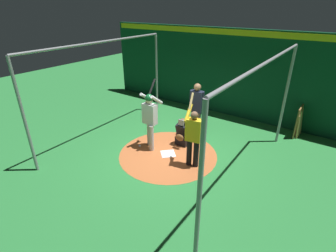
{
  "coord_description": "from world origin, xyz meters",
  "views": [
    {
      "loc": [
        5.42,
        3.81,
        4.14
      ],
      "look_at": [
        0.0,
        0.0,
        0.95
      ],
      "focal_mm": 27.29,
      "sensor_mm": 36.0,
      "label": 1
    }
  ],
  "objects_px": {
    "batter": "(150,116)",
    "visitor": "(193,135)",
    "umpire": "(196,107)",
    "catcher": "(183,134)",
    "baseball_0": "(140,146)",
    "home_plate": "(168,154)",
    "bat_rack": "(300,120)"
  },
  "relations": [
    {
      "from": "batter",
      "to": "visitor",
      "type": "bearing_deg",
      "value": 85.66
    },
    {
      "from": "umpire",
      "to": "visitor",
      "type": "relative_size",
      "value": 0.92
    },
    {
      "from": "catcher",
      "to": "umpire",
      "type": "distance_m",
      "value": 1.04
    },
    {
      "from": "catcher",
      "to": "visitor",
      "type": "bearing_deg",
      "value": 45.01
    },
    {
      "from": "home_plate",
      "to": "catcher",
      "type": "xyz_separation_m",
      "value": [
        -0.76,
        0.04,
        0.35
      ]
    },
    {
      "from": "home_plate",
      "to": "catcher",
      "type": "distance_m",
      "value": 0.84
    },
    {
      "from": "batter",
      "to": "umpire",
      "type": "distance_m",
      "value": 1.69
    },
    {
      "from": "batter",
      "to": "bat_rack",
      "type": "relative_size",
      "value": 1.79
    },
    {
      "from": "visitor",
      "to": "catcher",
      "type": "bearing_deg",
      "value": -144.76
    },
    {
      "from": "visitor",
      "to": "batter",
      "type": "bearing_deg",
      "value": -104.11
    },
    {
      "from": "home_plate",
      "to": "bat_rack",
      "type": "height_order",
      "value": "bat_rack"
    },
    {
      "from": "bat_rack",
      "to": "visitor",
      "type": "bearing_deg",
      "value": -27.74
    },
    {
      "from": "bat_rack",
      "to": "baseball_0",
      "type": "distance_m",
      "value": 5.58
    },
    {
      "from": "umpire",
      "to": "baseball_0",
      "type": "xyz_separation_m",
      "value": [
        1.72,
        -1.04,
        -1.01
      ]
    },
    {
      "from": "home_plate",
      "to": "bat_rack",
      "type": "bearing_deg",
      "value": 142.34
    },
    {
      "from": "batter",
      "to": "visitor",
      "type": "xyz_separation_m",
      "value": [
        0.12,
        1.58,
        -0.13
      ]
    },
    {
      "from": "home_plate",
      "to": "batter",
      "type": "bearing_deg",
      "value": -93.13
    },
    {
      "from": "catcher",
      "to": "bat_rack",
      "type": "distance_m",
      "value": 4.18
    },
    {
      "from": "catcher",
      "to": "visitor",
      "type": "relative_size",
      "value": 0.46
    },
    {
      "from": "umpire",
      "to": "baseball_0",
      "type": "distance_m",
      "value": 2.25
    },
    {
      "from": "umpire",
      "to": "catcher",
      "type": "bearing_deg",
      "value": -1.72
    },
    {
      "from": "visitor",
      "to": "bat_rack",
      "type": "xyz_separation_m",
      "value": [
        -3.87,
        2.03,
        -0.46
      ]
    },
    {
      "from": "batter",
      "to": "baseball_0",
      "type": "bearing_deg",
      "value": -53.55
    },
    {
      "from": "batter",
      "to": "catcher",
      "type": "relative_size",
      "value": 2.29
    },
    {
      "from": "catcher",
      "to": "umpire",
      "type": "height_order",
      "value": "umpire"
    },
    {
      "from": "bat_rack",
      "to": "baseball_0",
      "type": "bearing_deg",
      "value": -44.58
    },
    {
      "from": "batter",
      "to": "visitor",
      "type": "distance_m",
      "value": 1.59
    },
    {
      "from": "bat_rack",
      "to": "baseball_0",
      "type": "height_order",
      "value": "bat_rack"
    },
    {
      "from": "catcher",
      "to": "visitor",
      "type": "height_order",
      "value": "visitor"
    },
    {
      "from": "baseball_0",
      "to": "catcher",
      "type": "bearing_deg",
      "value": 132.58
    },
    {
      "from": "visitor",
      "to": "bat_rack",
      "type": "height_order",
      "value": "visitor"
    },
    {
      "from": "visitor",
      "to": "baseball_0",
      "type": "relative_size",
      "value": 27.26
    }
  ]
}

